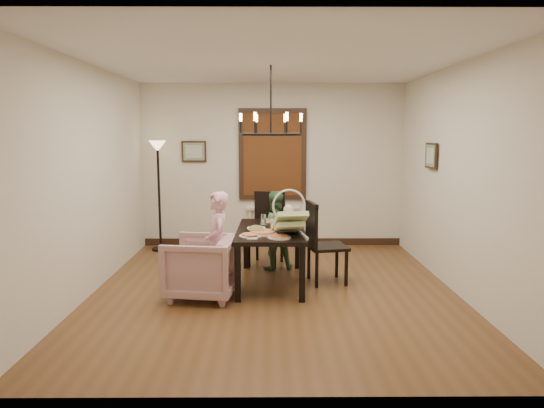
{
  "coord_description": "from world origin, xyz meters",
  "views": [
    {
      "loc": [
        -0.06,
        -5.89,
        1.97
      ],
      "look_at": [
        -0.02,
        0.34,
        1.05
      ],
      "focal_mm": 32.0,
      "sensor_mm": 36.0,
      "label": 1
    }
  ],
  "objects_px": {
    "chair_right": "(327,242)",
    "armchair": "(202,267)",
    "seated_man": "(274,237)",
    "baby_bouncer": "(289,220)",
    "chair_far": "(266,229)",
    "drinking_glass": "(278,223)",
    "elderly_woman": "(217,253)",
    "floor_lamp": "(159,197)",
    "dining_table": "(271,235)"
  },
  "relations": [
    {
      "from": "chair_right",
      "to": "armchair",
      "type": "height_order",
      "value": "chair_right"
    },
    {
      "from": "baby_bouncer",
      "to": "armchair",
      "type": "bearing_deg",
      "value": 178.2
    },
    {
      "from": "armchair",
      "to": "seated_man",
      "type": "xyz_separation_m",
      "value": [
        0.88,
        1.21,
        0.1
      ]
    },
    {
      "from": "chair_right",
      "to": "armchair",
      "type": "xyz_separation_m",
      "value": [
        -1.58,
        -0.56,
        -0.18
      ]
    },
    {
      "from": "armchair",
      "to": "elderly_woman",
      "type": "bearing_deg",
      "value": 112.97
    },
    {
      "from": "dining_table",
      "to": "baby_bouncer",
      "type": "relative_size",
      "value": 2.62
    },
    {
      "from": "chair_right",
      "to": "seated_man",
      "type": "relative_size",
      "value": 1.16
    },
    {
      "from": "chair_far",
      "to": "floor_lamp",
      "type": "height_order",
      "value": "floor_lamp"
    },
    {
      "from": "seated_man",
      "to": "baby_bouncer",
      "type": "distance_m",
      "value": 1.19
    },
    {
      "from": "seated_man",
      "to": "drinking_glass",
      "type": "distance_m",
      "value": 0.64
    },
    {
      "from": "chair_right",
      "to": "floor_lamp",
      "type": "height_order",
      "value": "floor_lamp"
    },
    {
      "from": "chair_right",
      "to": "elderly_woman",
      "type": "height_order",
      "value": "chair_right"
    },
    {
      "from": "chair_right",
      "to": "baby_bouncer",
      "type": "distance_m",
      "value": 0.78
    },
    {
      "from": "chair_right",
      "to": "chair_far",
      "type": "bearing_deg",
      "value": 32.28
    },
    {
      "from": "seated_man",
      "to": "drinking_glass",
      "type": "height_order",
      "value": "seated_man"
    },
    {
      "from": "chair_right",
      "to": "drinking_glass",
      "type": "bearing_deg",
      "value": 71.42
    },
    {
      "from": "chair_far",
      "to": "drinking_glass",
      "type": "bearing_deg",
      "value": -61.48
    },
    {
      "from": "chair_right",
      "to": "elderly_woman",
      "type": "distance_m",
      "value": 1.48
    },
    {
      "from": "chair_far",
      "to": "armchair",
      "type": "height_order",
      "value": "chair_far"
    },
    {
      "from": "baby_bouncer",
      "to": "floor_lamp",
      "type": "relative_size",
      "value": 0.33
    },
    {
      "from": "elderly_woman",
      "to": "floor_lamp",
      "type": "relative_size",
      "value": 0.59
    },
    {
      "from": "elderly_woman",
      "to": "baby_bouncer",
      "type": "relative_size",
      "value": 1.77
    },
    {
      "from": "elderly_woman",
      "to": "baby_bouncer",
      "type": "height_order",
      "value": "baby_bouncer"
    },
    {
      "from": "baby_bouncer",
      "to": "floor_lamp",
      "type": "xyz_separation_m",
      "value": [
        -2.08,
        2.26,
        -0.02
      ]
    },
    {
      "from": "dining_table",
      "to": "elderly_woman",
      "type": "relative_size",
      "value": 1.48
    },
    {
      "from": "chair_far",
      "to": "seated_man",
      "type": "bearing_deg",
      "value": -47.05
    },
    {
      "from": "chair_far",
      "to": "drinking_glass",
      "type": "xyz_separation_m",
      "value": [
        0.17,
        -0.8,
        0.24
      ]
    },
    {
      "from": "chair_right",
      "to": "elderly_woman",
      "type": "relative_size",
      "value": 1.04
    },
    {
      "from": "chair_far",
      "to": "floor_lamp",
      "type": "xyz_separation_m",
      "value": [
        -1.79,
        0.93,
        0.35
      ]
    },
    {
      "from": "elderly_woman",
      "to": "seated_man",
      "type": "distance_m",
      "value": 1.35
    },
    {
      "from": "chair_far",
      "to": "elderly_woman",
      "type": "distance_m",
      "value": 1.52
    },
    {
      "from": "dining_table",
      "to": "chair_far",
      "type": "height_order",
      "value": "chair_far"
    },
    {
      "from": "elderly_woman",
      "to": "baby_bouncer",
      "type": "distance_m",
      "value": 0.96
    },
    {
      "from": "chair_right",
      "to": "armchair",
      "type": "relative_size",
      "value": 1.34
    },
    {
      "from": "elderly_woman",
      "to": "seated_man",
      "type": "bearing_deg",
      "value": 136.77
    },
    {
      "from": "baby_bouncer",
      "to": "drinking_glass",
      "type": "height_order",
      "value": "baby_bouncer"
    },
    {
      "from": "chair_right",
      "to": "dining_table",
      "type": "bearing_deg",
      "value": 82.51
    },
    {
      "from": "dining_table",
      "to": "armchair",
      "type": "xyz_separation_m",
      "value": [
        -0.84,
        -0.52,
        -0.27
      ]
    },
    {
      "from": "elderly_woman",
      "to": "drinking_glass",
      "type": "bearing_deg",
      "value": 116.91
    },
    {
      "from": "dining_table",
      "to": "drinking_glass",
      "type": "xyz_separation_m",
      "value": [
        0.09,
        0.13,
        0.15
      ]
    },
    {
      "from": "dining_table",
      "to": "seated_man",
      "type": "relative_size",
      "value": 1.65
    },
    {
      "from": "armchair",
      "to": "baby_bouncer",
      "type": "bearing_deg",
      "value": 104.66
    },
    {
      "from": "baby_bouncer",
      "to": "elderly_woman",
      "type": "bearing_deg",
      "value": 176.35
    },
    {
      "from": "dining_table",
      "to": "armchair",
      "type": "relative_size",
      "value": 1.92
    },
    {
      "from": "chair_right",
      "to": "baby_bouncer",
      "type": "xyz_separation_m",
      "value": [
        -0.52,
        -0.44,
        0.37
      ]
    },
    {
      "from": "chair_right",
      "to": "armchair",
      "type": "bearing_deg",
      "value": 99.36
    },
    {
      "from": "seated_man",
      "to": "floor_lamp",
      "type": "bearing_deg",
      "value": -44.24
    },
    {
      "from": "armchair",
      "to": "chair_right",
      "type": "bearing_deg",
      "value": 117.5
    },
    {
      "from": "chair_far",
      "to": "armchair",
      "type": "bearing_deg",
      "value": -101.04
    },
    {
      "from": "seated_man",
      "to": "baby_bouncer",
      "type": "height_order",
      "value": "baby_bouncer"
    }
  ]
}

